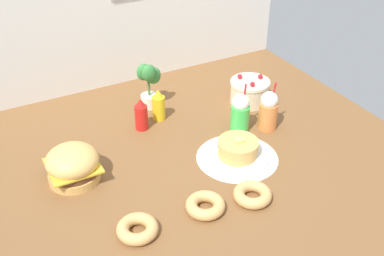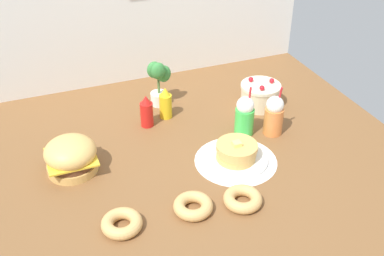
# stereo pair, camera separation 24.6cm
# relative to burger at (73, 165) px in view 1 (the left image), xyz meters

# --- Properties ---
(ground_plane) EXTENTS (2.28, 1.98, 0.02)m
(ground_plane) POSITION_rel_burger_xyz_m (0.62, -0.12, -0.10)
(ground_plane) COLOR brown
(back_wall) EXTENTS (2.28, 0.04, 1.07)m
(back_wall) POSITION_rel_burger_xyz_m (0.62, 0.87, 0.45)
(back_wall) COLOR silver
(back_wall) RESTS_ON ground_plane
(doily_mat) EXTENTS (0.43, 0.43, 0.00)m
(doily_mat) POSITION_rel_burger_xyz_m (0.80, -0.23, -0.09)
(doily_mat) COLOR white
(doily_mat) RESTS_ON ground_plane
(burger) EXTENTS (0.26, 0.26, 0.19)m
(burger) POSITION_rel_burger_xyz_m (0.00, 0.00, 0.00)
(burger) COLOR #DBA859
(burger) RESTS_ON ground_plane
(pancake_stack) EXTENTS (0.33, 0.33, 0.12)m
(pancake_stack) POSITION_rel_burger_xyz_m (0.80, -0.23, -0.04)
(pancake_stack) COLOR white
(pancake_stack) RESTS_ON doily_mat
(layer_cake) EXTENTS (0.24, 0.24, 0.18)m
(layer_cake) POSITION_rel_burger_xyz_m (1.18, 0.23, -0.01)
(layer_cake) COLOR beige
(layer_cake) RESTS_ON ground_plane
(ketchup_bottle) EXTENTS (0.07, 0.07, 0.20)m
(ketchup_bottle) POSITION_rel_burger_xyz_m (0.47, 0.27, 0.00)
(ketchup_bottle) COLOR red
(ketchup_bottle) RESTS_ON ground_plane
(mustard_bottle) EXTENTS (0.07, 0.07, 0.20)m
(mustard_bottle) POSITION_rel_burger_xyz_m (0.60, 0.31, 0.00)
(mustard_bottle) COLOR yellow
(mustard_bottle) RESTS_ON ground_plane
(cream_soda_cup) EXTENTS (0.11, 0.11, 0.29)m
(cream_soda_cup) POSITION_rel_burger_xyz_m (0.95, -0.01, 0.03)
(cream_soda_cup) COLOR green
(cream_soda_cup) RESTS_ON ground_plane
(orange_float_cup) EXTENTS (0.11, 0.11, 0.29)m
(orange_float_cup) POSITION_rel_burger_xyz_m (1.11, -0.07, 0.03)
(orange_float_cup) COLOR orange
(orange_float_cup) RESTS_ON ground_plane
(donut_pink_glaze) EXTENTS (0.18, 0.18, 0.05)m
(donut_pink_glaze) POSITION_rel_burger_xyz_m (0.13, -0.49, -0.06)
(donut_pink_glaze) COLOR tan
(donut_pink_glaze) RESTS_ON ground_plane
(donut_chocolate) EXTENTS (0.18, 0.18, 0.05)m
(donut_chocolate) POSITION_rel_burger_xyz_m (0.46, -0.50, -0.06)
(donut_chocolate) COLOR tan
(donut_chocolate) RESTS_ON ground_plane
(donut_vanilla) EXTENTS (0.18, 0.18, 0.05)m
(donut_vanilla) POSITION_rel_burger_xyz_m (0.69, -0.54, -0.06)
(donut_vanilla) COLOR tan
(donut_vanilla) RESTS_ON ground_plane
(potted_plant) EXTENTS (0.14, 0.12, 0.30)m
(potted_plant) POSITION_rel_burger_xyz_m (0.62, 0.47, 0.07)
(potted_plant) COLOR white
(potted_plant) RESTS_ON ground_plane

